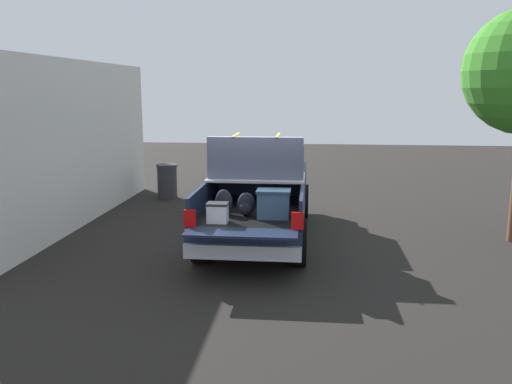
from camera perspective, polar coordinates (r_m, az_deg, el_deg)
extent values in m
plane|color=black|center=(11.53, 0.31, -4.81)|extent=(40.00, 40.00, 0.00)
cube|color=#162138|center=(11.38, 0.31, -1.77)|extent=(5.50, 1.92, 0.45)
cube|color=black|center=(10.16, -0.35, -1.91)|extent=(2.80, 1.80, 0.04)
cube|color=#162138|center=(10.25, -5.52, -0.53)|extent=(2.80, 0.06, 0.50)
cube|color=#162138|center=(10.05, 4.93, -0.74)|extent=(2.80, 0.06, 0.50)
cube|color=#162138|center=(11.45, 0.40, 0.72)|extent=(0.06, 1.80, 0.50)
cube|color=#162138|center=(8.54, -1.58, -4.38)|extent=(0.55, 1.80, 0.04)
cube|color=#B2B2B7|center=(10.82, 0.10, 1.58)|extent=(1.25, 1.92, 0.04)
cube|color=#162138|center=(12.61, 0.91, 1.66)|extent=(2.30, 1.92, 0.50)
cube|color=#2D3842|center=(12.43, 0.88, 4.03)|extent=(1.94, 1.76, 0.57)
cube|color=#162138|center=(13.94, 1.40, 2.30)|extent=(0.40, 1.82, 0.38)
cube|color=#B2B2B7|center=(8.79, -1.43, -6.30)|extent=(0.24, 1.92, 0.24)
cube|color=red|center=(8.90, -7.00, -2.77)|extent=(0.06, 0.20, 0.28)
cube|color=red|center=(8.68, 4.41, -3.07)|extent=(0.06, 0.20, 0.28)
cylinder|color=black|center=(13.22, -2.75, -0.89)|extent=(0.85, 0.30, 0.85)
cylinder|color=black|center=(13.08, 4.90, -1.05)|extent=(0.85, 0.30, 0.85)
cylinder|color=black|center=(9.88, -5.80, -5.01)|extent=(0.85, 0.30, 0.85)
cylinder|color=black|center=(9.68, 4.50, -5.31)|extent=(0.85, 0.30, 0.85)
cube|color=#335170|center=(9.42, 1.87, -1.40)|extent=(0.40, 0.55, 0.45)
cube|color=#23394E|center=(9.37, 1.88, 0.10)|extent=(0.44, 0.59, 0.05)
ellipsoid|color=black|center=(9.61, -1.03, -1.26)|extent=(0.20, 0.32, 0.41)
ellipsoid|color=black|center=(9.52, -1.11, -1.76)|extent=(0.09, 0.22, 0.18)
ellipsoid|color=black|center=(9.73, -3.43, -1.03)|extent=(0.20, 0.31, 0.45)
ellipsoid|color=black|center=(9.64, -3.53, -1.56)|extent=(0.09, 0.22, 0.20)
cube|color=white|center=(9.12, -4.09, -2.32)|extent=(0.26, 0.34, 0.30)
cube|color=#262628|center=(9.09, -4.10, -1.27)|extent=(0.28, 0.36, 0.04)
cube|color=#4C5166|center=(10.78, 0.10, 2.78)|extent=(0.83, 1.86, 0.42)
cube|color=#4C5166|center=(10.40, -0.09, 4.76)|extent=(0.16, 1.86, 0.40)
cube|color=#4C5166|center=(10.91, -4.24, 4.54)|extent=(0.59, 0.20, 0.22)
cube|color=#4C5166|center=(10.74, 4.56, 4.44)|extent=(0.59, 0.20, 0.22)
cube|color=yellow|center=(10.76, -2.14, 6.08)|extent=(0.93, 0.03, 0.02)
cube|color=yellow|center=(10.68, 2.35, 6.04)|extent=(0.93, 0.03, 0.02)
cube|color=silver|center=(13.10, -18.53, 4.90)|extent=(8.82, 0.36, 3.76)
cylinder|color=#2D2D33|center=(15.78, -9.39, 0.99)|extent=(0.56, 0.56, 0.90)
cylinder|color=#2D2D33|center=(15.70, -9.44, 2.75)|extent=(0.60, 0.60, 0.08)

